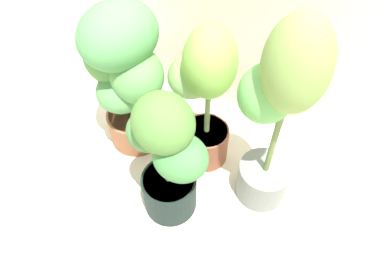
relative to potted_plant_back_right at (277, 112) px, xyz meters
name	(u,v)px	position (x,y,z in m)	size (l,w,h in m)	color
ground_plane	(155,233)	(-0.32, -0.42, -0.55)	(8.00, 8.00, 0.00)	silver
potted_plant_back_right	(277,112)	(0.00, 0.00, 0.00)	(0.38, 0.33, 0.97)	slate
potted_plant_back_center	(205,92)	(-0.33, 0.07, -0.11)	(0.36, 0.31, 0.78)	brown
potted_plant_back_left	(124,70)	(-0.69, 0.00, -0.08)	(0.47, 0.40, 0.79)	#955739
potted_plant_center	(167,158)	(-0.33, -0.26, -0.18)	(0.39, 0.32, 0.69)	black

